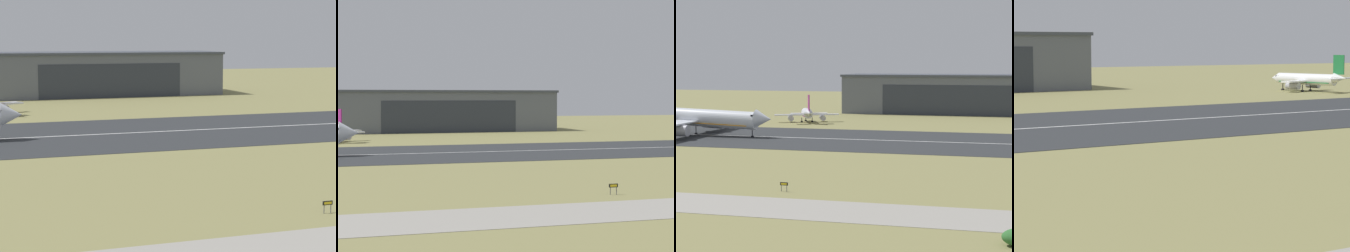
% 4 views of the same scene
% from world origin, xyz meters
% --- Properties ---
extents(ground_plane, '(678.30, 678.30, 0.00)m').
position_xyz_m(ground_plane, '(0.00, 58.94, 0.00)').
color(ground_plane, olive).
extents(runway_strip, '(438.30, 49.89, 0.06)m').
position_xyz_m(runway_strip, '(0.00, 117.88, 0.03)').
color(runway_strip, '#2B2D30').
rests_on(runway_strip, ground_plane).
extents(runway_centreline, '(394.47, 0.70, 0.01)m').
position_xyz_m(runway_centreline, '(0.00, 117.88, 0.07)').
color(runway_centreline, silver).
rests_on(runway_centreline, runway_strip).
extents(hangar_building, '(86.57, 28.31, 16.03)m').
position_xyz_m(hangar_building, '(-0.56, 218.10, 8.03)').
color(hangar_building, slate).
rests_on(hangar_building, ground_plane).
extents(runway_sign, '(1.33, 0.13, 1.53)m').
position_xyz_m(runway_sign, '(-11.38, 45.02, 1.13)').
color(runway_sign, '#4C4C51').
rests_on(runway_sign, ground_plane).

